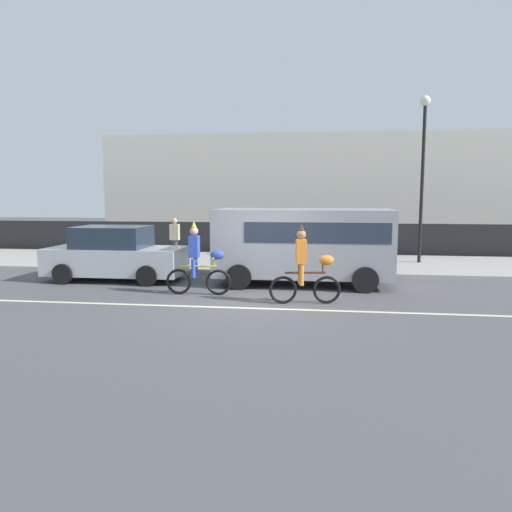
{
  "coord_description": "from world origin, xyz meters",
  "views": [
    {
      "loc": [
        1.54,
        -11.6,
        2.62
      ],
      "look_at": [
        -0.2,
        1.2,
        1.0
      ],
      "focal_mm": 35.0,
      "sensor_mm": 36.0,
      "label": 1
    }
  ],
  "objects_px": {
    "street_lamp_post": "(423,155)",
    "pedestrian_onlooker": "(175,240)",
    "parked_van_grey": "(306,241)",
    "parade_cyclist_orange": "(306,269)",
    "parked_car_silver": "(115,255)",
    "parade_cyclist_cobalt": "(199,263)"
  },
  "relations": [
    {
      "from": "street_lamp_post",
      "to": "pedestrian_onlooker",
      "type": "distance_m",
      "value": 9.26
    },
    {
      "from": "parked_van_grey",
      "to": "parade_cyclist_orange",
      "type": "bearing_deg",
      "value": -87.67
    },
    {
      "from": "street_lamp_post",
      "to": "pedestrian_onlooker",
      "type": "xyz_separation_m",
      "value": [
        -8.62,
        -1.62,
        -2.97
      ]
    },
    {
      "from": "parked_van_grey",
      "to": "parked_car_silver",
      "type": "relative_size",
      "value": 1.22
    },
    {
      "from": "parked_car_silver",
      "to": "pedestrian_onlooker",
      "type": "relative_size",
      "value": 2.53
    },
    {
      "from": "pedestrian_onlooker",
      "to": "parade_cyclist_cobalt",
      "type": "bearing_deg",
      "value": -65.81
    },
    {
      "from": "parked_car_silver",
      "to": "pedestrian_onlooker",
      "type": "bearing_deg",
      "value": 67.74
    },
    {
      "from": "parked_car_silver",
      "to": "pedestrian_onlooker",
      "type": "height_order",
      "value": "pedestrian_onlooker"
    },
    {
      "from": "parked_van_grey",
      "to": "parked_car_silver",
      "type": "xyz_separation_m",
      "value": [
        -5.74,
        -0.01,
        -0.5
      ]
    },
    {
      "from": "parade_cyclist_orange",
      "to": "parked_car_silver",
      "type": "relative_size",
      "value": 0.47
    },
    {
      "from": "pedestrian_onlooker",
      "to": "parked_car_silver",
      "type": "bearing_deg",
      "value": -112.26
    },
    {
      "from": "parked_car_silver",
      "to": "street_lamp_post",
      "type": "distance_m",
      "value": 11.05
    },
    {
      "from": "parade_cyclist_cobalt",
      "to": "street_lamp_post",
      "type": "distance_m",
      "value": 9.51
    },
    {
      "from": "parked_car_silver",
      "to": "parade_cyclist_orange",
      "type": "bearing_deg",
      "value": -23.25
    },
    {
      "from": "parked_car_silver",
      "to": "street_lamp_post",
      "type": "bearing_deg",
      "value": 23.6
    },
    {
      "from": "parked_van_grey",
      "to": "pedestrian_onlooker",
      "type": "xyz_separation_m",
      "value": [
        -4.67,
        2.6,
        -0.27
      ]
    },
    {
      "from": "parade_cyclist_cobalt",
      "to": "parade_cyclist_orange",
      "type": "bearing_deg",
      "value": -14.09
    },
    {
      "from": "parade_cyclist_cobalt",
      "to": "parade_cyclist_orange",
      "type": "relative_size",
      "value": 1.0
    },
    {
      "from": "street_lamp_post",
      "to": "pedestrian_onlooker",
      "type": "height_order",
      "value": "street_lamp_post"
    },
    {
      "from": "parade_cyclist_orange",
      "to": "street_lamp_post",
      "type": "distance_m",
      "value": 8.38
    },
    {
      "from": "parade_cyclist_cobalt",
      "to": "parked_car_silver",
      "type": "height_order",
      "value": "parade_cyclist_cobalt"
    },
    {
      "from": "parked_car_silver",
      "to": "parked_van_grey",
      "type": "bearing_deg",
      "value": 0.15
    }
  ]
}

